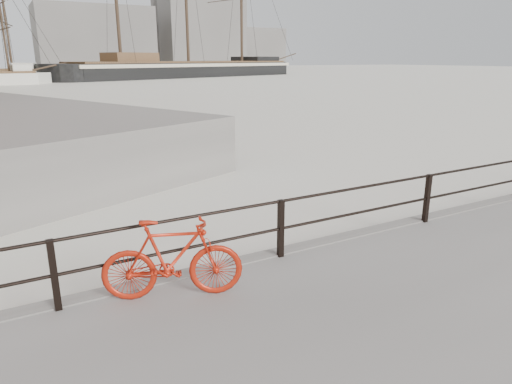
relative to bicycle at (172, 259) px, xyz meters
name	(u,v)px	position (x,y,z in m)	size (l,w,h in m)	color
ground	(417,235)	(5.53, 0.58, -0.93)	(400.00, 400.00, 0.00)	white
guardrail	(427,198)	(5.53, 0.43, -0.08)	(28.00, 0.10, 1.00)	black
bicycle	(172,259)	(0.00, 0.00, 0.00)	(1.93, 0.29, 1.16)	#B31E0B
barque_black	(189,77)	(32.24, 82.84, -0.93)	(65.99, 21.60, 36.92)	black
industrial_west	(95,39)	(25.53, 140.58, 8.07)	(32.00, 18.00, 18.00)	gray
industrial_mid	(199,32)	(60.53, 145.58, 11.07)	(26.00, 20.00, 24.00)	gray
industrial_east	(252,49)	(83.53, 150.58, 6.07)	(20.00, 16.00, 14.00)	gray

